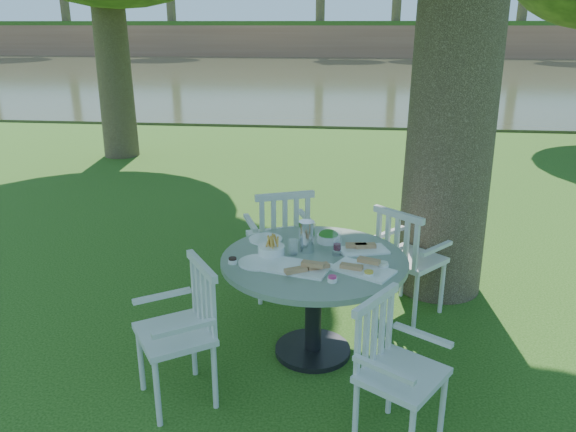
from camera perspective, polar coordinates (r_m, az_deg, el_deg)
The scene contains 8 objects.
ground at distance 4.71m, azimuth -0.28°, elevation -10.63°, with size 140.00×140.00×0.00m, color #193F0D.
table at distance 4.02m, azimuth 2.64°, elevation -6.34°, with size 1.31×1.31×0.76m.
chair_ne at distance 4.67m, azimuth 11.71°, elevation -3.82°, with size 0.65×0.64×0.93m.
chair_nw at distance 4.87m, azimuth -0.67°, elevation -1.94°, with size 0.64×0.62×1.00m.
chair_sw at distance 3.66m, azimuth -10.14°, elevation -10.50°, with size 0.62×0.63×0.92m.
chair_se at distance 3.33m, azimuth 10.23°, elevation -14.18°, with size 0.59×0.60×0.88m.
tableware at distance 3.97m, azimuth 1.93°, elevation -3.49°, with size 1.15×0.83×0.23m.
river at distance 27.17m, azimuth 5.68°, elevation 13.97°, with size 100.00×28.00×0.12m, color #353821.
Camera 1 is at (0.49, -4.06, 2.32)m, focal length 35.00 mm.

